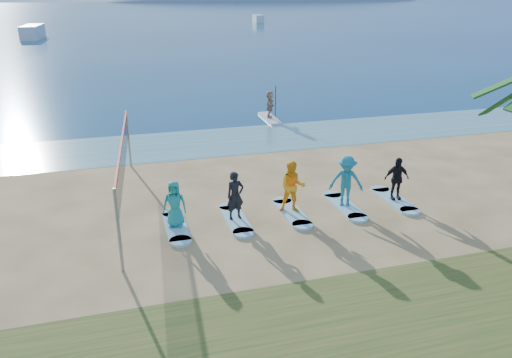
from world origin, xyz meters
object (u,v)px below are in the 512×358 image
object	(u,v)px
paddleboard	(270,118)
boat_offshore_a	(34,39)
student_1	(235,196)
student_2	(292,187)
paddleboarder	(270,104)
volleyball_net	(123,157)
student_0	(175,204)
surfboard_2	(292,212)
surfboard_1	(236,219)
surfboard_4	(394,200)
surfboard_3	(344,206)
student_3	(346,181)
student_4	(397,179)
boat_offshore_b	(258,23)
surfboard_0	(176,227)

from	to	relation	value
paddleboard	boat_offshore_a	world-z (taller)	boat_offshore_a
student_1	student_2	bearing A→B (deg)	-9.56
paddleboarder	volleyball_net	bearing A→B (deg)	156.92
student_0	surfboard_2	distance (m)	4.13
student_2	surfboard_1	bearing A→B (deg)	-162.99
surfboard_1	surfboard_4	distance (m)	6.07
student_1	student_2	size ratio (longest dim) A/B	0.91
paddleboard	student_2	distance (m)	13.57
volleyball_net	student_0	size ratio (longest dim) A/B	5.83
paddleboarder	surfboard_4	distance (m)	13.16
paddleboard	surfboard_3	distance (m)	13.18
boat_offshore_a	student_0	world-z (taller)	student_0
paddleboard	boat_offshore_a	distance (m)	62.90
surfboard_1	surfboard_4	xyz separation A→B (m)	(6.07, 0.00, 0.00)
volleyball_net	surfboard_3	bearing A→B (deg)	-16.30
surfboard_4	surfboard_3	bearing A→B (deg)	180.00
student_3	paddleboard	bearing A→B (deg)	107.41
surfboard_1	student_2	bearing A→B (deg)	0.00
student_1	student_4	distance (m)	6.07
paddleboarder	student_3	world-z (taller)	student_3
boat_offshore_b	surfboard_4	bearing A→B (deg)	-98.10
boat_offshore_b	volleyball_net	bearing A→B (deg)	-103.48
paddleboarder	student_1	distance (m)	14.17
paddleboarder	surfboard_1	bearing A→B (deg)	173.64
boat_offshore_a	boat_offshore_b	bearing A→B (deg)	35.22
student_1	student_3	xyz separation A→B (m)	(4.05, 0.00, 0.09)
paddleboarder	student_4	xyz separation A→B (m)	(0.70, -13.12, -0.02)
student_3	surfboard_3	bearing A→B (deg)	0.00
boat_offshore_a	surfboard_3	distance (m)	75.11
paddleboarder	surfboard_2	distance (m)	13.56
surfboard_1	volleyball_net	bearing A→B (deg)	147.64
paddleboard	paddleboarder	world-z (taller)	paddleboarder
student_1	surfboard_2	xyz separation A→B (m)	(2.02, 0.00, -0.88)
surfboard_1	surfboard_3	xyz separation A→B (m)	(4.05, 0.00, 0.00)
student_3	student_1	bearing A→B (deg)	-156.85
student_1	surfboard_4	xyz separation A→B (m)	(6.07, 0.00, -0.88)
paddleboarder	surfboard_3	xyz separation A→B (m)	(-1.32, -13.12, -0.86)
surfboard_1	student_3	bearing A→B (deg)	0.00
surfboard_1	surfboard_3	size ratio (longest dim) A/B	1.00
paddleboard	student_3	world-z (taller)	student_3
surfboard_1	surfboard_3	distance (m)	4.05
surfboard_0	student_0	world-z (taller)	student_0
volleyball_net	boat_offshore_a	distance (m)	71.44
volleyball_net	surfboard_2	distance (m)	6.20
boat_offshore_b	surfboard_0	distance (m)	106.00
boat_offshore_a	paddleboard	bearing A→B (deg)	-68.19
surfboard_0	surfboard_1	xyz separation A→B (m)	(2.02, 0.00, 0.00)
student_0	volleyball_net	bearing A→B (deg)	140.91
student_1	boat_offshore_b	bearing A→B (deg)	63.71
student_1	volleyball_net	bearing A→B (deg)	138.08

